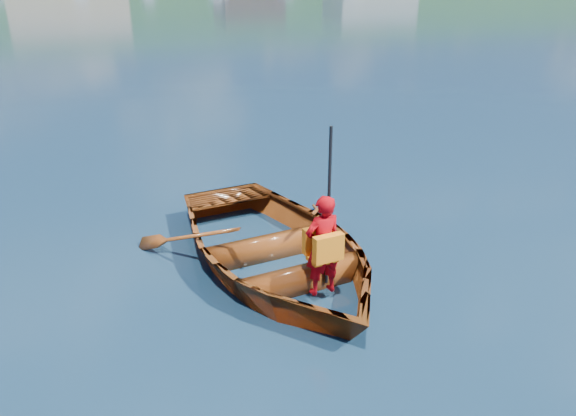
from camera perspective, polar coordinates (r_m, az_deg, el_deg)
The scene contains 3 objects.
ground at distance 7.39m, azimuth -2.36°, elevation -4.53°, with size 600.00×600.00×0.00m.
rowboat at distance 6.91m, azimuth -1.33°, elevation -4.12°, with size 3.34×4.33×0.83m.
child_paddler at distance 6.07m, azimuth 3.56°, elevation -3.78°, with size 0.45×0.38×1.84m.
Camera 1 is at (-1.85, -6.28, 3.42)m, focal length 35.00 mm.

